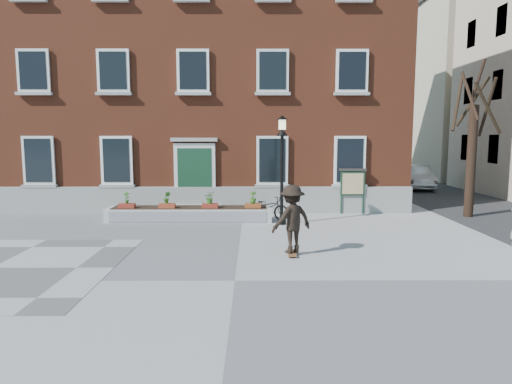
{
  "coord_description": "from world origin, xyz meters",
  "views": [
    {
      "loc": [
        0.41,
        -9.88,
        3.24
      ],
      "look_at": [
        0.5,
        4.0,
        1.5
      ],
      "focal_mm": 32.0,
      "sensor_mm": 36.0,
      "label": 1
    }
  ],
  "objects_px": {
    "parked_car": "(416,177)",
    "bicycle": "(267,207)",
    "lamp_post": "(282,155)",
    "notice_board": "(353,183)",
    "skateboarder": "(292,219)"
  },
  "relations": [
    {
      "from": "parked_car",
      "to": "bicycle",
      "type": "bearing_deg",
      "value": -125.61
    },
    {
      "from": "lamp_post",
      "to": "notice_board",
      "type": "bearing_deg",
      "value": 36.49
    },
    {
      "from": "notice_board",
      "to": "skateboarder",
      "type": "xyz_separation_m",
      "value": [
        -3.05,
        -6.54,
        -0.27
      ]
    },
    {
      "from": "bicycle",
      "to": "parked_car",
      "type": "height_order",
      "value": "parked_car"
    },
    {
      "from": "bicycle",
      "to": "lamp_post",
      "type": "xyz_separation_m",
      "value": [
        0.49,
        -0.96,
        2.06
      ]
    },
    {
      "from": "lamp_post",
      "to": "notice_board",
      "type": "height_order",
      "value": "lamp_post"
    },
    {
      "from": "bicycle",
      "to": "notice_board",
      "type": "xyz_separation_m",
      "value": [
        3.55,
        1.3,
        0.79
      ]
    },
    {
      "from": "notice_board",
      "to": "lamp_post",
      "type": "bearing_deg",
      "value": -143.51
    },
    {
      "from": "lamp_post",
      "to": "notice_board",
      "type": "relative_size",
      "value": 2.1
    },
    {
      "from": "parked_car",
      "to": "lamp_post",
      "type": "height_order",
      "value": "lamp_post"
    },
    {
      "from": "lamp_post",
      "to": "skateboarder",
      "type": "distance_m",
      "value": 4.54
    },
    {
      "from": "parked_car",
      "to": "notice_board",
      "type": "xyz_separation_m",
      "value": [
        -5.74,
        -8.74,
        0.56
      ]
    },
    {
      "from": "notice_board",
      "to": "parked_car",
      "type": "bearing_deg",
      "value": 56.73
    },
    {
      "from": "lamp_post",
      "to": "notice_board",
      "type": "distance_m",
      "value": 4.02
    },
    {
      "from": "notice_board",
      "to": "skateboarder",
      "type": "height_order",
      "value": "skateboarder"
    }
  ]
}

